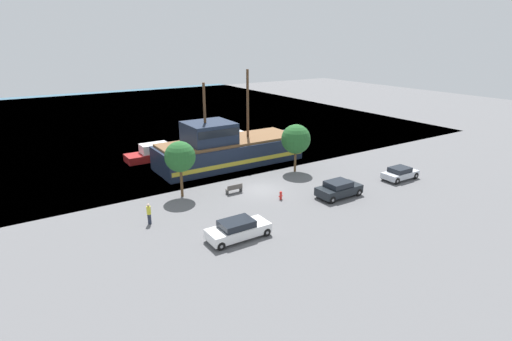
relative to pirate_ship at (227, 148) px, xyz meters
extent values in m
plane|color=#5B5B5E|center=(-1.40, -8.78, -1.81)|extent=(160.00, 160.00, 0.00)
plane|color=#38667F|center=(-1.40, 35.22, -1.81)|extent=(80.00, 80.00, 0.00)
cube|color=#192338|center=(0.25, 0.00, -0.53)|extent=(16.32, 5.74, 2.55)
cube|color=gold|center=(0.25, 0.00, -0.92)|extent=(15.99, 5.82, 0.45)
cube|color=#192338|center=(9.01, 0.00, -0.15)|extent=(1.40, 3.16, 1.78)
cube|color=brown|center=(0.25, 0.00, 0.86)|extent=(15.66, 5.28, 0.25)
cube|color=#192338|center=(-2.20, 0.00, 2.09)|extent=(4.90, 4.60, 2.19)
cube|color=black|center=(-2.20, 0.00, 2.42)|extent=(4.65, 4.66, 0.79)
cylinder|color=#4C331E|center=(2.70, 0.00, 4.74)|extent=(0.28, 0.28, 7.50)
cylinder|color=#4C331E|center=(-2.61, 0.00, 4.18)|extent=(0.28, 0.28, 6.37)
cube|color=maroon|center=(-5.63, 6.30, -1.38)|extent=(7.88, 2.45, 0.85)
cube|color=silver|center=(-6.22, 6.30, -0.45)|extent=(3.15, 1.91, 1.02)
cube|color=black|center=(-5.27, 6.30, -0.45)|extent=(0.12, 1.72, 0.82)
cube|color=#2D333D|center=(6.00, 7.57, -1.33)|extent=(5.17, 2.30, 0.94)
cube|color=silver|center=(5.61, 7.57, -0.56)|extent=(2.07, 1.79, 0.60)
cube|color=black|center=(6.23, 7.57, -0.56)|extent=(0.12, 1.61, 0.48)
cube|color=white|center=(-7.93, -15.85, -1.23)|extent=(4.53, 1.83, 0.69)
cube|color=black|center=(-8.06, -15.85, -0.65)|extent=(2.36, 1.64, 0.48)
cylinder|color=black|center=(-6.08, -16.68, -1.51)|extent=(0.60, 0.22, 0.60)
cylinder|color=gray|center=(-6.08, -16.68, -1.51)|extent=(0.23, 0.25, 0.23)
cylinder|color=black|center=(-6.08, -15.03, -1.51)|extent=(0.60, 0.22, 0.60)
cylinder|color=gray|center=(-6.08, -15.03, -1.51)|extent=(0.23, 0.25, 0.23)
cylinder|color=black|center=(-9.77, -16.68, -1.51)|extent=(0.60, 0.22, 0.60)
cylinder|color=gray|center=(-9.77, -16.68, -1.51)|extent=(0.23, 0.25, 0.23)
cylinder|color=black|center=(-9.77, -15.03, -1.51)|extent=(0.60, 0.22, 0.60)
cylinder|color=gray|center=(-9.77, -15.03, -1.51)|extent=(0.23, 0.25, 0.23)
cube|color=black|center=(3.59, -13.96, -1.19)|extent=(4.16, 1.92, 0.73)
cube|color=black|center=(3.46, -13.96, -0.58)|extent=(2.16, 1.72, 0.48)
cylinder|color=black|center=(5.20, -14.83, -1.47)|extent=(0.67, 0.22, 0.67)
cylinder|color=gray|center=(5.20, -14.83, -1.47)|extent=(0.25, 0.25, 0.25)
cylinder|color=black|center=(5.20, -13.10, -1.47)|extent=(0.67, 0.22, 0.67)
cylinder|color=gray|center=(5.20, -13.10, -1.47)|extent=(0.25, 0.25, 0.25)
cylinder|color=black|center=(1.98, -14.83, -1.47)|extent=(0.67, 0.22, 0.67)
cylinder|color=gray|center=(1.98, -14.83, -1.47)|extent=(0.25, 0.25, 0.25)
cylinder|color=black|center=(1.98, -13.10, -1.47)|extent=(0.67, 0.22, 0.67)
cylinder|color=gray|center=(1.98, -13.10, -1.47)|extent=(0.25, 0.25, 0.25)
cube|color=#B7BCC6|center=(11.99, -13.94, -1.27)|extent=(3.82, 1.72, 0.57)
cube|color=black|center=(11.87, -13.94, -0.76)|extent=(1.98, 1.55, 0.45)
cylinder|color=black|center=(13.42, -14.71, -1.47)|extent=(0.68, 0.22, 0.68)
cylinder|color=gray|center=(13.42, -14.71, -1.47)|extent=(0.26, 0.25, 0.26)
cylinder|color=black|center=(13.42, -13.17, -1.47)|extent=(0.68, 0.22, 0.68)
cylinder|color=gray|center=(13.42, -13.17, -1.47)|extent=(0.26, 0.25, 0.26)
cylinder|color=black|center=(10.55, -14.71, -1.47)|extent=(0.68, 0.22, 0.68)
cylinder|color=gray|center=(10.55, -14.71, -1.47)|extent=(0.26, 0.25, 0.26)
cylinder|color=black|center=(10.55, -13.17, -1.47)|extent=(0.68, 0.22, 0.68)
cylinder|color=gray|center=(10.55, -13.17, -1.47)|extent=(0.26, 0.25, 0.26)
cylinder|color=red|center=(-1.17, -11.71, -1.53)|extent=(0.22, 0.22, 0.56)
sphere|color=red|center=(-1.17, -11.71, -1.17)|extent=(0.25, 0.25, 0.25)
cylinder|color=red|center=(-1.33, -11.71, -1.50)|extent=(0.10, 0.09, 0.09)
cylinder|color=red|center=(-1.01, -11.71, -1.50)|extent=(0.10, 0.09, 0.09)
cube|color=#4C4742|center=(-3.84, -8.12, -1.38)|extent=(1.56, 0.45, 0.05)
cube|color=#4C4742|center=(-3.84, -8.32, -1.16)|extent=(1.56, 0.06, 0.40)
cube|color=#2D2D2D|center=(-4.56, -8.12, -1.61)|extent=(0.12, 0.36, 0.40)
cube|color=#2D2D2D|center=(-3.13, -8.12, -1.61)|extent=(0.12, 0.36, 0.40)
cylinder|color=#232838|center=(-12.45, -10.20, -1.40)|extent=(0.27, 0.27, 0.81)
cylinder|color=gold|center=(-12.45, -10.20, -0.68)|extent=(0.32, 0.32, 0.63)
sphere|color=beige|center=(-12.45, -10.20, -0.26)|extent=(0.22, 0.22, 0.22)
cylinder|color=brown|center=(-8.15, -6.32, -0.53)|extent=(0.24, 0.24, 2.56)
sphere|color=#235B28|center=(-8.15, -6.32, 1.90)|extent=(2.71, 2.71, 2.71)
cylinder|color=brown|center=(4.72, -6.21, -0.69)|extent=(0.24, 0.24, 2.23)
sphere|color=#235B28|center=(4.72, -6.21, 1.72)|extent=(3.06, 3.06, 3.06)
camera|label=1|loc=(-20.64, -37.82, 11.67)|focal=28.00mm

